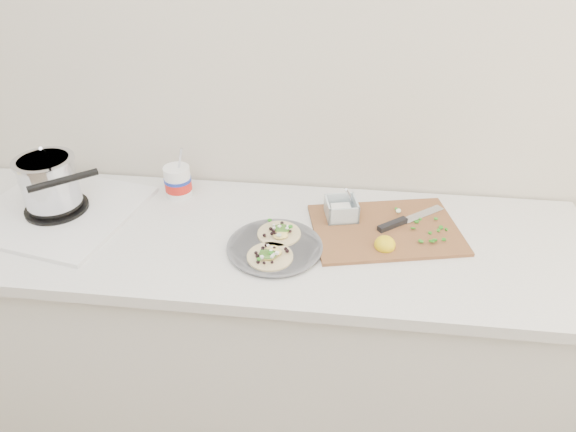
# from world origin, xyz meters

# --- Properties ---
(counter) EXTENTS (2.44, 0.66, 0.90)m
(counter) POSITION_xyz_m (0.00, 1.43, 0.45)
(counter) COLOR silver
(counter) RESTS_ON ground
(stove) EXTENTS (0.59, 0.56, 0.25)m
(stove) POSITION_xyz_m (-0.57, 1.46, 0.98)
(stove) COLOR silver
(stove) RESTS_ON counter
(taco_plate) EXTENTS (0.30, 0.30, 0.04)m
(taco_plate) POSITION_xyz_m (0.20, 1.34, 0.92)
(taco_plate) COLOR #56585D
(taco_plate) RESTS_ON counter
(tub) EXTENTS (0.10, 0.10, 0.22)m
(tub) POSITION_xyz_m (-0.18, 1.62, 0.97)
(tub) COLOR white
(tub) RESTS_ON counter
(cutboard) EXTENTS (0.53, 0.42, 0.07)m
(cutboard) POSITION_xyz_m (0.54, 1.49, 0.92)
(cutboard) COLOR brown
(cutboard) RESTS_ON counter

